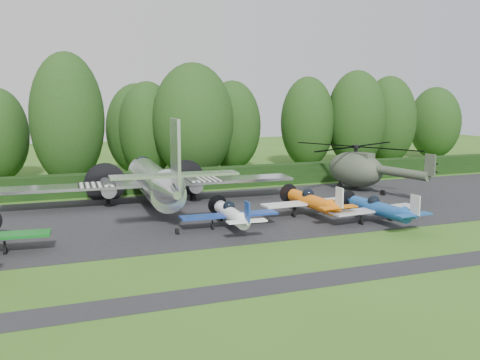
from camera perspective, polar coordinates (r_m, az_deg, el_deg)
name	(u,v)px	position (r m, az deg, el deg)	size (l,w,h in m)	color
ground	(276,247)	(32.04, 3.90, -7.13)	(160.00, 160.00, 0.00)	#335718
apron	(222,213)	(41.05, -1.95, -3.52)	(70.00, 18.00, 0.01)	black
taxiway_verge	(327,279)	(26.96, 9.32, -10.35)	(70.00, 2.00, 0.00)	black
hedgerow	(185,190)	(51.39, -5.92, -1.04)	(90.00, 1.60, 2.00)	black
transport_plane	(155,181)	(43.00, -9.10, -0.14)	(24.17, 18.54, 7.75)	silver
light_plane_white	(231,214)	(35.75, -0.94, -3.64)	(6.68, 7.03, 2.57)	white
light_plane_orange	(312,201)	(39.81, 7.68, -2.27)	(7.34, 7.71, 2.82)	orange
light_plane_blue	(379,208)	(38.49, 14.59, -2.95)	(6.99, 7.35, 2.69)	#17498F
helicopter	(356,166)	(51.70, 12.25, 1.45)	(13.32, 15.59, 4.29)	#394333
sign_board	(437,164)	(64.85, 20.26, 1.62)	(3.22, 0.12, 1.81)	#3F3326
tree_0	(67,119)	(56.07, -17.93, 6.19)	(7.27, 7.27, 13.22)	black
tree_2	(356,119)	(69.01, 12.29, 6.38)	(7.40, 7.40, 12.08)	black
tree_3	(148,129)	(60.07, -9.83, 5.35)	(6.44, 6.44, 10.51)	black
tree_4	(389,121)	(72.63, 15.56, 6.13)	(7.07, 7.07, 11.47)	black
tree_5	(435,123)	(82.17, 20.06, 5.76)	(7.24, 7.24, 10.19)	black
tree_6	(193,121)	(57.47, -5.03, 6.24)	(8.69, 8.69, 12.40)	black
tree_7	(307,122)	(67.46, 7.21, 6.12)	(6.69, 6.69, 11.29)	black
tree_8	(232,126)	(64.67, -0.82, 5.82)	(6.90, 6.90, 10.73)	black
tree_13	(137,129)	(62.16, -10.93, 5.35)	(7.02, 7.02, 10.32)	black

